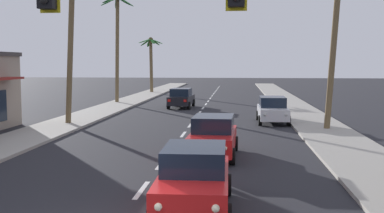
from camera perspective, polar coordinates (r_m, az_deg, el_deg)
name	(u,v)px	position (r m, az deg, el deg)	size (l,w,h in m)	color
sidewalk_right	(315,123)	(30.14, 14.93, -2.01)	(3.20, 110.00, 0.14)	#9E998E
sidewalk_left	(75,120)	(31.58, -14.24, -1.66)	(3.20, 110.00, 0.14)	#9E998E
lane_markings	(198,123)	(29.52, 0.73, -2.11)	(4.28, 86.65, 0.01)	silver
traffic_signal_mast	(244,10)	(9.21, 6.38, 11.76)	(11.51, 0.41, 6.97)	#2D2D33
sedan_lead_at_stop_bar	(194,178)	(12.26, 0.31, -8.80)	(2.00, 4.47, 1.68)	red
sedan_third_in_queue	(213,136)	(19.14, 2.62, -3.65)	(2.07, 4.50, 1.68)	red
sedan_oncoming_far	(181,98)	(39.84, -1.33, 1.07)	(2.09, 4.51, 1.68)	black
sedan_parked_nearest_kerb	(272,110)	(30.27, 9.88, -0.38)	(1.96, 4.46, 1.68)	silver
palm_left_second	(71,10)	(29.75, -14.63, 11.41)	(4.33, 4.18, 9.89)	brown
palm_left_third	(117,29)	(44.77, -9.19, 9.46)	(3.32, 3.24, 10.25)	brown
palm_left_farthest	(151,55)	(59.64, -5.10, 6.31)	(3.15, 3.08, 7.11)	brown
palm_right_second	(338,0)	(27.61, 17.51, 12.36)	(3.40, 3.40, 10.28)	brown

